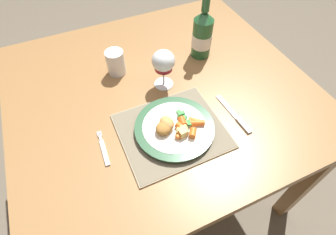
{
  "coord_description": "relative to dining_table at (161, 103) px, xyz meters",
  "views": [
    {
      "loc": [
        -0.27,
        -0.66,
        1.45
      ],
      "look_at": [
        -0.05,
        -0.18,
        0.78
      ],
      "focal_mm": 28.0,
      "sensor_mm": 36.0,
      "label": 1
    }
  ],
  "objects": [
    {
      "name": "fork",
      "position": [
        -0.27,
        -0.18,
        0.09
      ],
      "size": [
        0.02,
        0.14,
        0.01
      ],
      "color": "silver",
      "rests_on": "dining_table"
    },
    {
      "name": "bottle",
      "position": [
        0.23,
        0.11,
        0.19
      ],
      "size": [
        0.08,
        0.08,
        0.26
      ],
      "color": "#23562D",
      "rests_on": "dining_table"
    },
    {
      "name": "wine_glass",
      "position": [
        0.02,
        0.01,
        0.2
      ],
      "size": [
        0.08,
        0.08,
        0.15
      ],
      "color": "silver",
      "rests_on": "dining_table"
    },
    {
      "name": "placemat",
      "position": [
        -0.05,
        -0.21,
        0.09
      ],
      "size": [
        0.34,
        0.29,
        0.01
      ],
      "color": "gray",
      "rests_on": "dining_table"
    },
    {
      "name": "dining_table",
      "position": [
        0.0,
        0.0,
        0.0
      ],
      "size": [
        1.12,
        1.03,
        0.74
      ],
      "color": "olive",
      "rests_on": "ground"
    },
    {
      "name": "breaded_croquettes",
      "position": [
        -0.07,
        -0.2,
        0.13
      ],
      "size": [
        0.08,
        0.08,
        0.04
      ],
      "color": "tan",
      "rests_on": "dinner_plate"
    },
    {
      "name": "glazed_carrots",
      "position": [
        0.0,
        -0.23,
        0.13
      ],
      "size": [
        0.11,
        0.09,
        0.02
      ],
      "color": "orange",
      "rests_on": "dinner_plate"
    },
    {
      "name": "dinner_plate",
      "position": [
        -0.04,
        -0.21,
        0.11
      ],
      "size": [
        0.26,
        0.26,
        0.02
      ],
      "color": "white",
      "rests_on": "placemat"
    },
    {
      "name": "ground_plane",
      "position": [
        0.0,
        0.0,
        -0.65
      ],
      "size": [
        6.0,
        6.0,
        0.0
      ],
      "primitive_type": "plane",
      "color": "brown"
    },
    {
      "name": "drinking_cup",
      "position": [
        -0.12,
        0.15,
        0.14
      ],
      "size": [
        0.07,
        0.07,
        0.1
      ],
      "color": "white",
      "rests_on": "dining_table"
    },
    {
      "name": "green_beans_pile",
      "position": [
        -0.0,
        -0.2,
        0.12
      ],
      "size": [
        0.04,
        0.08,
        0.02
      ],
      "color": "#338438",
      "rests_on": "dinner_plate"
    },
    {
      "name": "table_knife",
      "position": [
        0.18,
        -0.24,
        0.09
      ],
      "size": [
        0.03,
        0.19,
        0.01
      ],
      "color": "silver",
      "rests_on": "dining_table"
    },
    {
      "name": "roast_potatoes",
      "position": [
        -0.03,
        -0.24,
        0.13
      ],
      "size": [
        0.04,
        0.04,
        0.03
      ],
      "color": "#DBB256",
      "rests_on": "dinner_plate"
    }
  ]
}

